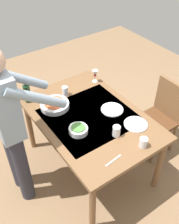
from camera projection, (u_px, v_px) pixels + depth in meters
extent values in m
plane|color=#846647|center=(89.00, 164.00, 3.14)|extent=(6.00, 6.00, 0.00)
cube|color=brown|center=(89.00, 117.00, 2.65)|extent=(1.44, 0.98, 0.04)
cube|color=#C6AD89|center=(89.00, 116.00, 2.63)|extent=(0.79, 0.83, 0.00)
cylinder|color=brown|center=(159.00, 164.00, 2.68)|extent=(0.06, 0.06, 0.73)
cylinder|color=brown|center=(88.00, 100.00, 3.49)|extent=(0.06, 0.06, 0.73)
cylinder|color=brown|center=(93.00, 208.00, 2.31)|extent=(0.06, 0.06, 0.73)
cylinder|color=brown|center=(30.00, 125.00, 3.12)|extent=(0.06, 0.06, 0.73)
cube|color=#523019|center=(156.00, 121.00, 3.05)|extent=(0.40, 0.40, 0.04)
cube|color=brown|center=(171.00, 99.00, 2.97)|extent=(0.40, 0.04, 0.45)
cylinder|color=brown|center=(173.00, 137.00, 3.16)|extent=(0.04, 0.04, 0.43)
cylinder|color=brown|center=(153.00, 122.00, 3.37)|extent=(0.04, 0.04, 0.43)
cylinder|color=brown|center=(153.00, 150.00, 3.01)|extent=(0.04, 0.04, 0.43)
cylinder|color=brown|center=(133.00, 132.00, 3.23)|extent=(0.04, 0.04, 0.43)
cylinder|color=#2D2D38|center=(14.00, 156.00, 2.66)|extent=(0.14, 0.14, 0.88)
cylinder|color=#2D2D38|center=(22.00, 169.00, 2.54)|extent=(0.14, 0.14, 0.88)
cube|color=#8C9EAD|center=(2.00, 105.00, 2.12)|extent=(0.36, 0.20, 0.60)
cylinder|color=#8C9EAD|center=(19.00, 78.00, 2.28)|extent=(0.08, 0.52, 0.40)
cylinder|color=#8C9EAD|center=(37.00, 98.00, 2.07)|extent=(0.08, 0.52, 0.40)
cylinder|color=black|center=(27.00, 94.00, 2.75)|extent=(0.07, 0.07, 0.20)
cylinder|color=black|center=(25.00, 82.00, 2.66)|extent=(0.03, 0.03, 0.08)
cylinder|color=black|center=(24.00, 78.00, 2.63)|extent=(0.03, 0.03, 0.02)
cylinder|color=white|center=(95.00, 81.00, 3.10)|extent=(0.06, 0.06, 0.01)
cylinder|color=white|center=(95.00, 78.00, 3.08)|extent=(0.01, 0.01, 0.07)
cone|color=white|center=(95.00, 73.00, 3.03)|extent=(0.07, 0.07, 0.07)
cylinder|color=maroon|center=(95.00, 75.00, 3.04)|extent=(0.03, 0.03, 0.03)
cylinder|color=silver|center=(143.00, 142.00, 2.29)|extent=(0.07, 0.07, 0.09)
cylinder|color=silver|center=(65.00, 91.00, 2.86)|extent=(0.06, 0.06, 0.11)
cylinder|color=silver|center=(116.00, 131.00, 2.39)|extent=(0.07, 0.07, 0.11)
cylinder|color=silver|center=(55.00, 105.00, 2.72)|extent=(0.30, 0.30, 0.05)
cylinder|color=#C6562D|center=(55.00, 103.00, 2.70)|extent=(0.22, 0.22, 0.03)
cylinder|color=silver|center=(78.00, 130.00, 2.44)|extent=(0.18, 0.18, 0.05)
cylinder|color=#4C843D|center=(78.00, 128.00, 2.42)|extent=(0.13, 0.13, 0.03)
cylinder|color=silver|center=(112.00, 110.00, 2.70)|extent=(0.23, 0.23, 0.01)
cylinder|color=silver|center=(136.00, 124.00, 2.53)|extent=(0.23, 0.23, 0.01)
cube|color=silver|center=(113.00, 160.00, 2.20)|extent=(0.04, 0.18, 0.00)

